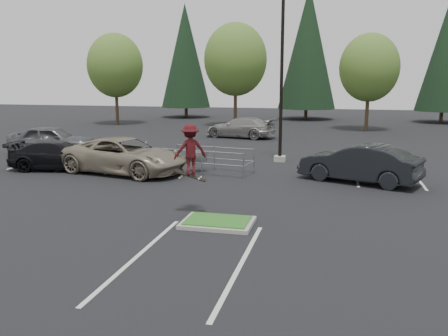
% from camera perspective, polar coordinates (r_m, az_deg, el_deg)
% --- Properties ---
extents(ground, '(120.00, 120.00, 0.00)m').
position_cam_1_polar(ground, '(14.95, -0.76, -6.81)').
color(ground, black).
rests_on(ground, ground).
extents(grass_median, '(2.20, 1.60, 0.16)m').
position_cam_1_polar(grass_median, '(14.92, -0.76, -6.53)').
color(grass_median, '#A09E95').
rests_on(grass_median, ground).
extents(stall_lines, '(22.62, 17.60, 0.01)m').
position_cam_1_polar(stall_lines, '(20.91, -0.30, -1.71)').
color(stall_lines, silver).
rests_on(stall_lines, ground).
extents(light_pole, '(0.70, 0.60, 10.12)m').
position_cam_1_polar(light_pole, '(25.99, 6.94, 10.76)').
color(light_pole, '#A09E95').
rests_on(light_pole, ground).
extents(decid_a, '(5.44, 5.44, 8.91)m').
position_cam_1_polar(decid_a, '(48.86, -12.94, 11.71)').
color(decid_a, '#38281C').
rests_on(decid_a, ground).
extents(decid_b, '(5.89, 5.89, 9.64)m').
position_cam_1_polar(decid_b, '(45.38, 1.39, 12.65)').
color(decid_b, '#38281C').
rests_on(decid_b, ground).
extents(decid_c, '(5.12, 5.12, 8.38)m').
position_cam_1_polar(decid_c, '(43.72, 17.06, 11.23)').
color(decid_c, '#38281C').
rests_on(decid_c, ground).
extents(conif_a, '(5.72, 5.72, 13.00)m').
position_cam_1_polar(conif_a, '(56.65, -4.67, 13.29)').
color(conif_a, '#38281C').
rests_on(conif_a, ground).
extents(conif_b, '(6.38, 6.38, 14.50)m').
position_cam_1_polar(conif_b, '(54.53, 10.06, 14.06)').
color(conif_b, '#38281C').
rests_on(conif_b, ground).
extents(conif_c, '(5.50, 5.50, 12.50)m').
position_cam_1_polar(conif_c, '(54.39, 25.19, 12.18)').
color(conif_c, '#38281C').
rests_on(conif_c, ground).
extents(cart_corral, '(4.44, 2.19, 1.21)m').
position_cam_1_polar(cart_corral, '(23.14, -3.00, 1.38)').
color(cart_corral, gray).
rests_on(cart_corral, ground).
extents(skateboarder, '(1.25, 1.11, 1.91)m').
position_cam_1_polar(skateboarder, '(15.72, -4.13, 2.19)').
color(skateboarder, black).
rests_on(skateboarder, ground).
extents(car_l_tan, '(6.61, 4.06, 1.71)m').
position_cam_1_polar(car_l_tan, '(23.35, -11.88, 1.49)').
color(car_l_tan, gray).
rests_on(car_l_tan, ground).
extents(car_l_black, '(5.19, 2.81, 1.43)m').
position_cam_1_polar(car_l_black, '(25.10, -19.29, 1.42)').
color(car_l_black, black).
rests_on(car_l_black, ground).
extents(car_l_grey, '(5.35, 3.04, 1.72)m').
position_cam_1_polar(car_l_grey, '(30.62, -20.05, 3.22)').
color(car_l_grey, '#4D5054').
rests_on(car_l_grey, ground).
extents(car_r_charc, '(5.47, 3.63, 1.70)m').
position_cam_1_polar(car_r_charc, '(21.58, 15.97, 0.56)').
color(car_r_charc, black).
rests_on(car_r_charc, ground).
extents(car_far_silver, '(5.75, 3.23, 1.57)m').
position_cam_1_polar(car_far_silver, '(36.73, 2.05, 4.89)').
color(car_far_silver, gray).
rests_on(car_far_silver, ground).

